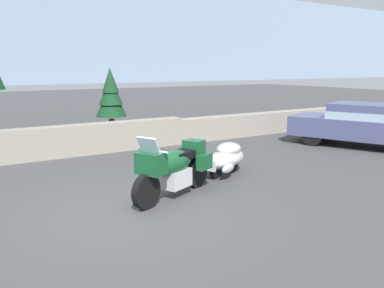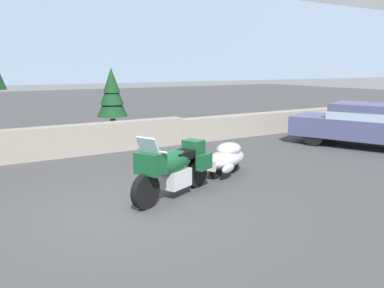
# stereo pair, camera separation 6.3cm
# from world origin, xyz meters

# --- Properties ---
(ground_plane) EXTENTS (80.00, 80.00, 0.00)m
(ground_plane) POSITION_xyz_m (0.00, 0.00, 0.00)
(ground_plane) COLOR #424244
(stone_guard_wall) EXTENTS (24.00, 0.55, 0.90)m
(stone_guard_wall) POSITION_xyz_m (0.17, 5.11, 0.43)
(stone_guard_wall) COLOR gray
(stone_guard_wall) RESTS_ON ground
(touring_motorcycle) EXTENTS (2.17, 1.28, 1.33)m
(touring_motorcycle) POSITION_xyz_m (1.08, 0.24, 0.62)
(touring_motorcycle) COLOR black
(touring_motorcycle) RESTS_ON ground
(car_shaped_trailer) EXTENTS (2.16, 1.24, 0.76)m
(car_shaped_trailer) POSITION_xyz_m (2.99, 1.07, 0.41)
(car_shaped_trailer) COLOR black
(car_shaped_trailer) RESTS_ON ground
(sedan_at_right_edge) EXTENTS (3.40, 4.85, 1.41)m
(sedan_at_right_edge) POSITION_xyz_m (8.89, 1.38, 0.77)
(sedan_at_right_edge) COLOR black
(sedan_at_right_edge) RESTS_ON ground
(pine_tree_secondary) EXTENTS (1.08, 1.08, 2.54)m
(pine_tree_secondary) POSITION_xyz_m (2.40, 7.09, 1.59)
(pine_tree_secondary) COLOR brown
(pine_tree_secondary) RESTS_ON ground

